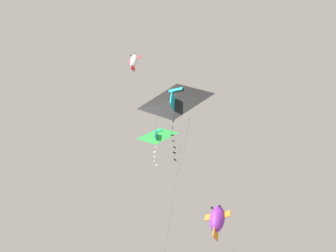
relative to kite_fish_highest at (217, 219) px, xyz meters
name	(u,v)px	position (x,y,z in m)	size (l,w,h in m)	color
kite_fish_highest	(217,219)	(0.00, 0.00, 0.00)	(2.40, 1.92, 7.28)	purple
kite_delta_near_left	(175,101)	(-3.38, 4.22, 4.25)	(2.41, 2.34, 5.06)	black
kite_fish_mid_left	(134,61)	(2.87, 4.02, 11.25)	(2.99, 2.79, 8.29)	white
kite_delta_upper_right	(157,136)	(3.43, 1.99, 6.25)	(2.80, 2.49, 8.65)	green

